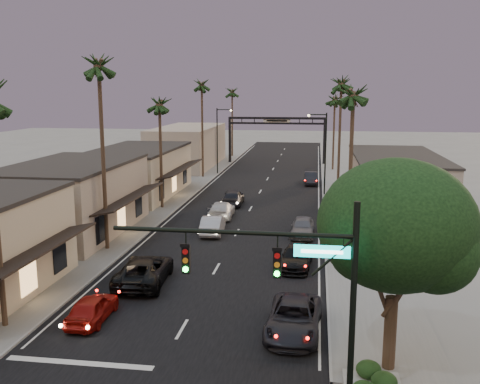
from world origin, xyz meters
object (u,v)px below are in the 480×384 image
(traffic_signal, at_px, (297,278))
(palm_rb, at_px, (341,80))
(palm_ld, at_px, (202,82))
(curbside_black, at_px, (296,257))
(palm_far, at_px, (232,90))
(oncoming_pickup, at_px, (144,270))
(palm_ra, at_px, (354,89))
(streetlight_right, at_px, (323,147))
(palm_rc, at_px, (335,97))
(curbside_near, at_px, (294,318))
(streetlight_left, at_px, (219,135))
(palm_lb, at_px, (98,60))
(arch, at_px, (277,128))
(corner_tree, at_px, (398,231))
(palm_lc, at_px, (159,100))
(oncoming_red, at_px, (92,308))
(oncoming_silver, at_px, (213,225))

(traffic_signal, height_order, palm_rb, palm_rb)
(palm_ld, bearing_deg, curbside_black, -68.55)
(palm_far, xyz_separation_m, oncoming_pickup, (4.52, -62.18, -10.62))
(traffic_signal, distance_m, palm_ra, 21.19)
(streetlight_right, distance_m, palm_rc, 19.75)
(streetlight_right, bearing_deg, curbside_near, -92.55)
(streetlight_left, xyz_separation_m, palm_lb, (-1.68, -36.00, 8.06))
(palm_ld, height_order, palm_far, palm_ld)
(arch, distance_m, palm_lb, 49.39)
(streetlight_right, bearing_deg, palm_far, 114.76)
(corner_tree, height_order, palm_rb, palm_rb)
(palm_lc, xyz_separation_m, palm_rc, (17.20, 28.00, 0.00))
(arch, relative_size, oncoming_red, 3.78)
(traffic_signal, height_order, oncoming_silver, traffic_signal)
(streetlight_right, bearing_deg, palm_ra, -85.43)
(palm_lc, relative_size, palm_far, 0.92)
(traffic_signal, relative_size, arch, 0.56)
(corner_tree, relative_size, arch, 0.58)
(traffic_signal, relative_size, palm_lb, 0.56)
(oncoming_silver, bearing_deg, curbside_near, 109.43)
(curbside_near, bearing_deg, oncoming_silver, 115.93)
(corner_tree, distance_m, palm_ld, 51.28)
(corner_tree, distance_m, palm_lc, 34.09)
(palm_ra, xyz_separation_m, palm_rb, (0.00, 20.00, 0.97))
(palm_rb, xyz_separation_m, oncoming_red, (-13.28, -33.68, -11.73))
(streetlight_left, bearing_deg, palm_rc, 21.14)
(palm_rb, bearing_deg, streetlight_left, 137.95)
(corner_tree, relative_size, palm_ra, 0.67)
(arch, relative_size, palm_lb, 1.00)
(oncoming_pickup, bearing_deg, oncoming_silver, -103.37)
(streetlight_left, bearing_deg, arch, 60.03)
(palm_rc, relative_size, oncoming_silver, 2.69)
(palm_lb, bearing_deg, oncoming_pickup, -52.04)
(palm_lc, distance_m, oncoming_pickup, 22.88)
(palm_rc, xyz_separation_m, curbside_black, (-3.49, -43.89, -9.78))
(palm_lc, height_order, palm_ra, palm_ra)
(streetlight_left, distance_m, oncoming_pickup, 42.53)
(oncoming_pickup, bearing_deg, oncoming_red, 76.68)
(streetlight_right, distance_m, palm_rb, 7.35)
(traffic_signal, height_order, palm_rc, palm_rc)
(palm_lc, xyz_separation_m, oncoming_red, (3.92, -25.68, -9.78))
(corner_tree, bearing_deg, oncoming_red, 168.52)
(arch, bearing_deg, curbside_near, -84.84)
(oncoming_silver, relative_size, curbside_near, 0.85)
(oncoming_pickup, height_order, curbside_black, oncoming_pickup)
(arch, bearing_deg, palm_rb, -71.70)
(corner_tree, bearing_deg, palm_ra, 93.03)
(oncoming_silver, distance_m, curbside_near, 18.53)
(streetlight_left, height_order, palm_rb, palm_rb)
(palm_far, distance_m, oncoming_red, 68.62)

